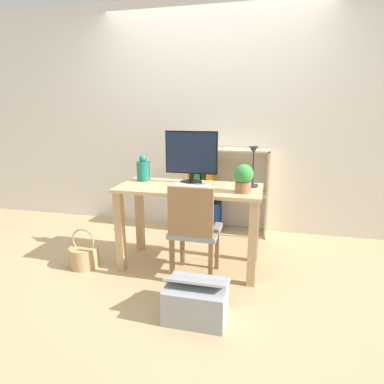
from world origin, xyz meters
TOP-DOWN VIEW (x-y plane):
  - ground_plane at (0.00, 0.00)m, footprint 10.00×10.00m
  - wall_back at (0.00, 1.10)m, footprint 8.00×0.05m
  - desk at (0.00, 0.00)m, footprint 1.26×0.56m
  - monitor at (-0.02, 0.14)m, footprint 0.48×0.20m
  - keyboard at (0.01, -0.00)m, footprint 0.33×0.13m
  - vase at (-0.48, 0.13)m, footprint 0.12×0.12m
  - desk_lamp at (0.54, 0.06)m, footprint 0.10×0.19m
  - potted_plant at (0.47, -0.10)m, footprint 0.16×0.16m
  - chair at (0.10, -0.24)m, footprint 0.40×0.40m
  - bookshelf at (0.04, 0.92)m, footprint 0.92×0.28m
  - basket at (-0.94, -0.25)m, footprint 0.26×0.26m
  - storage_box at (0.23, -0.74)m, footprint 0.42×0.39m

SIDE VIEW (x-z plane):
  - ground_plane at x=0.00m, z-range 0.00..0.00m
  - basket at x=-0.94m, z-range -0.08..0.29m
  - storage_box at x=0.23m, z-range -0.03..0.29m
  - bookshelf at x=0.04m, z-range -0.06..0.92m
  - chair at x=0.10m, z-range 0.04..0.87m
  - desk at x=0.00m, z-range 0.21..0.97m
  - keyboard at x=0.01m, z-range 0.75..0.77m
  - vase at x=-0.48m, z-range 0.74..0.98m
  - potted_plant at x=0.47m, z-range 0.76..1.00m
  - desk_lamp at x=0.54m, z-range 0.79..1.16m
  - monitor at x=-0.02m, z-range 0.78..1.25m
  - wall_back at x=0.00m, z-range 0.00..2.60m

